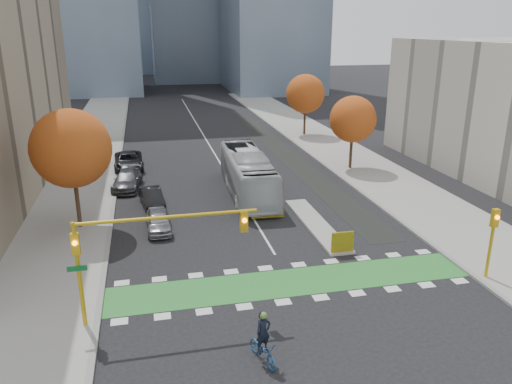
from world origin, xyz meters
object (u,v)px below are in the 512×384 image
cyclist (263,345)px  parked_car_a (159,221)px  hazard_board (343,242)px  tree_east_far (305,94)px  parked_car_d (128,161)px  tree_east_near (353,119)px  parked_car_b (152,198)px  bus (247,173)px  traffic_signal_west (136,242)px  traffic_signal_east (493,233)px  tree_west (71,149)px  parked_car_c (127,180)px

cyclist → parked_car_a: 15.60m
hazard_board → tree_east_far: 35.13m
tree_east_far → parked_car_d: (-21.50, -11.24, -4.44)m
parked_car_a → cyclist: bearing=-77.7°
tree_east_near → parked_car_a: 22.42m
parked_car_b → bus: bearing=2.1°
cyclist → parked_car_d: bearing=82.8°
parked_car_a → parked_car_b: 5.01m
traffic_signal_west → traffic_signal_east: traffic_signal_west is taller
tree_east_near → parked_car_a: bearing=-148.3°
tree_east_far → traffic_signal_east: (-2.00, -38.51, -2.51)m
tree_west → traffic_signal_east: size_ratio=2.01×
tree_west → traffic_signal_west: 13.25m
traffic_signal_east → parked_car_d: 33.58m
parked_car_a → traffic_signal_east: bearing=-33.7°
parked_car_c → parked_car_d: size_ratio=0.90×
traffic_signal_east → parked_car_c: (-19.50, 20.94, -1.98)m
hazard_board → cyclist: size_ratio=0.60×
tree_east_far → parked_car_c: (-21.50, -17.57, -4.49)m
cyclist → tree_east_near: bearing=42.7°
tree_west → parked_car_d: (3.00, 14.76, -4.81)m
tree_east_near → hazard_board: bearing=-114.2°
tree_east_far → bus: 24.50m
tree_east_far → parked_car_a: bearing=-124.9°
tree_west → tree_east_far: (24.50, 26.00, -0.38)m
hazard_board → parked_car_a: bearing=149.9°
traffic_signal_east → cyclist: bearing=-162.7°
parked_car_a → parked_car_d: size_ratio=0.71×
parked_car_b → parked_car_c: bearing=103.3°
tree_west → traffic_signal_west: tree_west is taller
tree_west → hazard_board: bearing=-26.0°
parked_car_d → tree_west: bearing=-103.4°
cyclist → parked_car_b: bearing=83.3°
traffic_signal_west → parked_car_c: (-1.07, 20.94, -3.28)m
tree_east_far → parked_car_c: 28.13m
tree_west → parked_car_a: tree_west is taller
hazard_board → tree_west: tree_west is taller
tree_east_near → traffic_signal_west: bearing=-131.5°
tree_east_near → traffic_signal_west: (-19.93, -22.51, -0.83)m
tree_east_near → traffic_signal_east: (-1.50, -22.51, -2.13)m
traffic_signal_east → bus: size_ratio=0.32×
parked_car_b → cyclist: bearing=-86.7°
hazard_board → parked_car_d: 26.04m
traffic_signal_west → parked_car_b: 16.31m
bus → traffic_signal_east: bearing=-58.5°
traffic_signal_east → parked_car_a: 20.52m
hazard_board → parked_car_b: hazard_board is taller
cyclist → parked_car_a: size_ratio=0.58×
tree_east_near → parked_car_c: 21.46m
tree_east_far → cyclist: 45.70m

